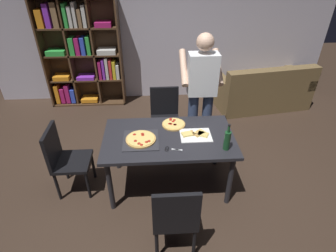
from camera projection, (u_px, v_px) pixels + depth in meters
ground_plane at (169, 183)px, 3.54m from camera, size 12.00×12.00×0.00m
back_wall at (160, 26)px, 4.94m from camera, size 6.40×0.10×2.80m
dining_table at (169, 142)px, 3.18m from camera, size 1.52×0.87×0.75m
chair_near_camera at (175, 215)px, 2.50m from camera, size 0.42×0.42×0.90m
chair_far_side at (165, 114)px, 4.03m from camera, size 0.42×0.42×0.90m
chair_left_end at (64, 157)px, 3.20m from camera, size 0.42×0.42×0.90m
couch at (262, 91)px, 5.13m from camera, size 1.81×1.09×0.85m
bookshelf at (81, 53)px, 4.91m from camera, size 1.40×0.35×1.95m
person_serving_pizza at (201, 90)px, 3.61m from camera, size 0.55×0.54×1.75m
pepperoni_pizza_on_tray at (141, 139)px, 3.06m from camera, size 0.40×0.40×0.04m
pizza_slices_on_towel at (196, 135)px, 3.15m from camera, size 0.36×0.28×0.03m
wine_bottle at (227, 140)px, 2.88m from camera, size 0.07×0.07×0.32m
kitchen_scissors at (170, 149)px, 2.93m from camera, size 0.20×0.09×0.01m
second_pizza_plain at (174, 124)px, 3.33m from camera, size 0.29×0.29×0.03m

